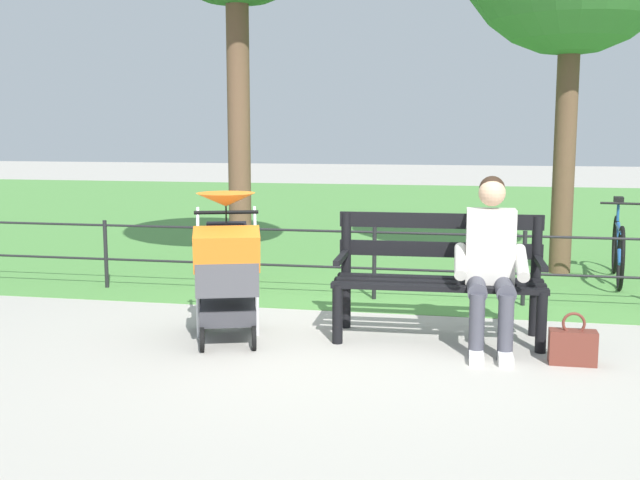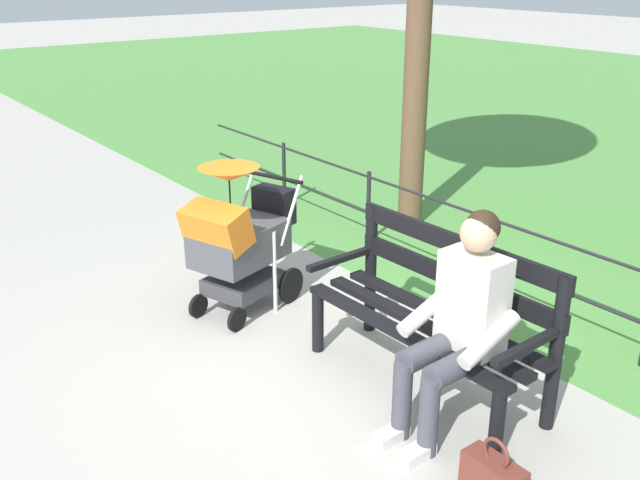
# 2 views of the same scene
# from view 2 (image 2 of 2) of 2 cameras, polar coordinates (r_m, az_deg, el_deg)

# --- Properties ---
(ground_plane) EXTENTS (60.00, 60.00, 0.00)m
(ground_plane) POSITION_cam_2_polar(r_m,az_deg,el_deg) (5.03, 2.41, -8.36)
(ground_plane) COLOR #ADA89E
(park_bench) EXTENTS (1.62, 0.65, 0.96)m
(park_bench) POSITION_cam_2_polar(r_m,az_deg,el_deg) (4.43, 9.17, -5.31)
(park_bench) COLOR black
(park_bench) RESTS_ON ground
(person_on_bench) EXTENTS (0.54, 0.74, 1.28)m
(person_on_bench) POSITION_cam_2_polar(r_m,az_deg,el_deg) (3.98, 11.06, -6.22)
(person_on_bench) COLOR #42424C
(person_on_bench) RESTS_ON ground
(stroller) EXTENTS (0.74, 0.99, 1.15)m
(stroller) POSITION_cam_2_polar(r_m,az_deg,el_deg) (5.29, -6.53, 0.18)
(stroller) COLOR black
(stroller) RESTS_ON ground
(handbag) EXTENTS (0.32, 0.14, 0.37)m
(handbag) POSITION_cam_2_polar(r_m,az_deg,el_deg) (3.78, 13.69, -18.17)
(handbag) COLOR brown
(handbag) RESTS_ON ground
(park_fence) EXTENTS (8.33, 0.04, 0.70)m
(park_fence) POSITION_cam_2_polar(r_m,az_deg,el_deg) (5.57, 15.23, -1.23)
(park_fence) COLOR black
(park_fence) RESTS_ON ground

